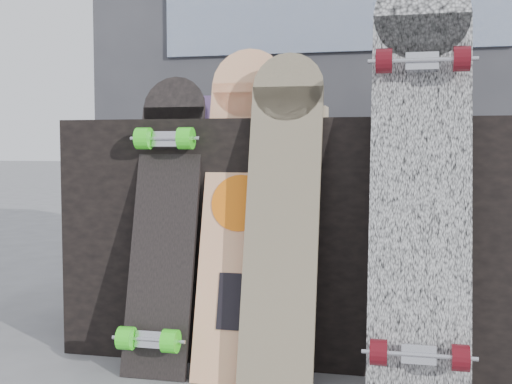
% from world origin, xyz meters
% --- Properties ---
extents(vendor_table, '(1.60, 0.60, 0.80)m').
position_xyz_m(vendor_table, '(0.00, 0.50, 0.40)').
color(vendor_table, black).
rests_on(vendor_table, ground).
extents(booth, '(2.40, 0.22, 2.20)m').
position_xyz_m(booth, '(0.00, 1.35, 1.10)').
color(booth, '#37373C').
rests_on(booth, ground).
extents(merch_box_purple, '(0.18, 0.12, 0.10)m').
position_xyz_m(merch_box_purple, '(-0.36, 0.58, 0.85)').
color(merch_box_purple, '#523974').
rests_on(merch_box_purple, vendor_table).
extents(merch_box_small, '(0.14, 0.14, 0.12)m').
position_xyz_m(merch_box_small, '(0.36, 0.44, 0.86)').
color(merch_box_small, '#523974').
rests_on(merch_box_small, vendor_table).
extents(merch_box_flat, '(0.22, 0.10, 0.06)m').
position_xyz_m(merch_box_flat, '(-0.06, 0.62, 0.83)').
color(merch_box_flat, '#D1B78C').
rests_on(merch_box_flat, vendor_table).
extents(longboard_geisha, '(0.24, 0.31, 1.04)m').
position_xyz_m(longboard_geisha, '(-0.17, 0.18, 0.55)').
color(longboard_geisha, beige).
rests_on(longboard_geisha, ground).
extents(longboard_celtic, '(0.22, 0.27, 1.00)m').
position_xyz_m(longboard_celtic, '(-0.02, 0.11, 0.53)').
color(longboard_celtic, '#C6B187').
rests_on(longboard_celtic, ground).
extents(longboard_cascadia, '(0.28, 0.31, 1.23)m').
position_xyz_m(longboard_cascadia, '(0.38, 0.08, 0.64)').
color(longboard_cascadia, white).
rests_on(longboard_cascadia, ground).
extents(skateboard_dark, '(0.21, 0.31, 0.94)m').
position_xyz_m(skateboard_dark, '(-0.41, 0.14, 0.48)').
color(skateboard_dark, black).
rests_on(skateboard_dark, ground).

